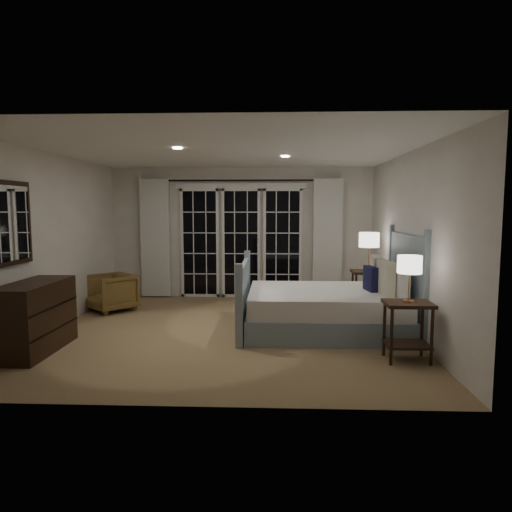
{
  "coord_description": "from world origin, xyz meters",
  "views": [
    {
      "loc": [
        0.65,
        -6.29,
        1.73
      ],
      "look_at": [
        0.38,
        0.13,
        1.05
      ],
      "focal_mm": 32.0,
      "sensor_mm": 36.0,
      "label": 1
    }
  ],
  "objects_px": {
    "nightstand_left": "(408,322)",
    "armchair": "(111,292)",
    "lamp_left": "(410,265)",
    "bed": "(329,307)",
    "dresser": "(35,317)",
    "nightstand_right": "(368,285)",
    "lamp_right": "(369,240)"
  },
  "relations": [
    {
      "from": "nightstand_left",
      "to": "armchair",
      "type": "relative_size",
      "value": 0.98
    },
    {
      "from": "nightstand_left",
      "to": "lamp_left",
      "type": "distance_m",
      "value": 0.65
    },
    {
      "from": "lamp_left",
      "to": "armchair",
      "type": "height_order",
      "value": "lamp_left"
    },
    {
      "from": "nightstand_left",
      "to": "armchair",
      "type": "height_order",
      "value": "nightstand_left"
    },
    {
      "from": "bed",
      "to": "dresser",
      "type": "distance_m",
      "value": 3.8
    },
    {
      "from": "lamp_left",
      "to": "bed",
      "type": "bearing_deg",
      "value": 120.86
    },
    {
      "from": "nightstand_right",
      "to": "bed",
      "type": "bearing_deg",
      "value": -123.75
    },
    {
      "from": "nightstand_left",
      "to": "lamp_right",
      "type": "bearing_deg",
      "value": 89.0
    },
    {
      "from": "lamp_left",
      "to": "dresser",
      "type": "distance_m",
      "value": 4.44
    },
    {
      "from": "lamp_left",
      "to": "lamp_right",
      "type": "distance_m",
      "value": 2.41
    },
    {
      "from": "nightstand_right",
      "to": "lamp_right",
      "type": "xyz_separation_m",
      "value": [
        -0.0,
        0.0,
        0.74
      ]
    },
    {
      "from": "nightstand_right",
      "to": "lamp_left",
      "type": "xyz_separation_m",
      "value": [
        -0.04,
        -2.41,
        0.63
      ]
    },
    {
      "from": "nightstand_right",
      "to": "lamp_right",
      "type": "distance_m",
      "value": 0.74
    },
    {
      "from": "bed",
      "to": "dresser",
      "type": "xyz_separation_m",
      "value": [
        -3.64,
        -1.09,
        0.08
      ]
    },
    {
      "from": "armchair",
      "to": "lamp_right",
      "type": "bearing_deg",
      "value": 42.81
    },
    {
      "from": "bed",
      "to": "lamp_left",
      "type": "relative_size",
      "value": 4.45
    },
    {
      "from": "nightstand_left",
      "to": "lamp_left",
      "type": "xyz_separation_m",
      "value": [
        -0.0,
        0.0,
        0.65
      ]
    },
    {
      "from": "bed",
      "to": "armchair",
      "type": "xyz_separation_m",
      "value": [
        -3.51,
        1.11,
        -0.03
      ]
    },
    {
      "from": "nightstand_right",
      "to": "dresser",
      "type": "distance_m",
      "value": 4.97
    },
    {
      "from": "lamp_right",
      "to": "dresser",
      "type": "bearing_deg",
      "value": -152.93
    },
    {
      "from": "lamp_left",
      "to": "armchair",
      "type": "relative_size",
      "value": 0.76
    },
    {
      "from": "nightstand_right",
      "to": "lamp_left",
      "type": "height_order",
      "value": "lamp_left"
    },
    {
      "from": "armchair",
      "to": "lamp_left",
      "type": "bearing_deg",
      "value": 13.08
    },
    {
      "from": "nightstand_left",
      "to": "nightstand_right",
      "type": "bearing_deg",
      "value": 89.0
    },
    {
      "from": "lamp_left",
      "to": "dresser",
      "type": "height_order",
      "value": "lamp_left"
    },
    {
      "from": "armchair",
      "to": "bed",
      "type": "bearing_deg",
      "value": 24.46
    },
    {
      "from": "lamp_right",
      "to": "armchair",
      "type": "relative_size",
      "value": 0.92
    },
    {
      "from": "dresser",
      "to": "lamp_right",
      "type": "bearing_deg",
      "value": 27.07
    },
    {
      "from": "nightstand_left",
      "to": "lamp_left",
      "type": "relative_size",
      "value": 1.29
    },
    {
      "from": "bed",
      "to": "nightstand_left",
      "type": "relative_size",
      "value": 3.46
    },
    {
      "from": "bed",
      "to": "armchair",
      "type": "relative_size",
      "value": 3.39
    },
    {
      "from": "bed",
      "to": "nightstand_right",
      "type": "xyz_separation_m",
      "value": [
        0.78,
        1.17,
        0.12
      ]
    }
  ]
}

